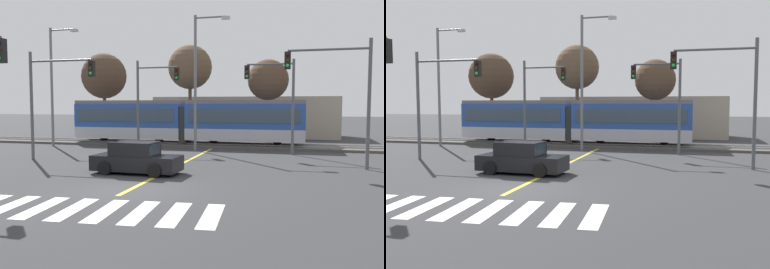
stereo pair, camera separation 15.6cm
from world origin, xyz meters
The scene contains 24 objects.
ground_plane centered at (0.00, 0.00, 0.00)m, with size 200.00×200.00×0.00m, color #333335.
track_bed centered at (0.00, 16.85, 0.09)m, with size 120.00×4.00×0.18m, color #4C4742.
rail_near centered at (0.00, 16.13, 0.23)m, with size 120.00×0.08×0.10m, color #939399.
rail_far centered at (0.00, 17.57, 0.23)m, with size 120.00×0.08×0.10m, color #939399.
light_rail_tram centered at (-2.55, 16.85, 2.05)m, with size 18.50×2.64×3.43m.
crosswalk_stripe_1 centered at (-2.74, -3.40, 0.00)m, with size 0.56×2.80×0.01m, color silver.
crosswalk_stripe_2 centered at (-1.64, -3.31, 0.00)m, with size 0.56×2.80×0.01m, color silver.
crosswalk_stripe_3 centered at (-0.55, -3.22, 0.00)m, with size 0.56×2.80×0.01m, color silver.
crosswalk_stripe_4 centered at (0.55, -3.13, 0.00)m, with size 0.56×2.80×0.01m, color silver.
crosswalk_stripe_5 centered at (1.64, -3.04, 0.00)m, with size 0.56×2.80×0.01m, color silver.
crosswalk_stripe_6 centered at (2.74, -2.94, 0.00)m, with size 0.56×2.80×0.01m, color silver.
crosswalk_stripe_7 centered at (3.84, -2.85, 0.00)m, with size 0.56×2.80×0.01m, color silver.
lane_centre_line centered at (0.00, 6.84, 0.00)m, with size 0.20×16.03×0.01m, color gold.
sedan_crossing centered at (-1.20, 3.48, 0.70)m, with size 4.26×2.04×1.52m.
traffic_light_far_left centered at (-4.19, 13.36, 4.18)m, with size 3.25×0.38×6.46m.
traffic_light_mid_right centered at (8.25, 7.49, 4.33)m, with size 4.25×0.38×6.57m.
traffic_light_far_right centered at (4.80, 12.74, 4.12)m, with size 3.25×0.38×6.22m.
traffic_light_mid_left centered at (-7.74, 6.47, 4.18)m, with size 4.25×0.38×6.38m.
street_lamp_west centered at (-12.38, 13.70, 5.24)m, with size 2.47×0.28×9.23m.
street_lamp_centre centered at (-0.67, 13.49, 5.39)m, with size 2.54×0.28×9.50m.
bare_tree_far_west centered at (-11.85, 21.07, 5.96)m, with size 4.28×4.28×8.12m.
bare_tree_west centered at (-3.53, 21.73, 6.65)m, with size 4.03×4.03×8.70m.
bare_tree_east centered at (3.57, 21.23, 5.36)m, with size 3.51×3.51×7.15m.
building_backdrop_far centered at (0.81, 27.90, 2.02)m, with size 18.34×6.00×4.04m, color tan.
Camera 2 is at (6.49, -14.39, 3.31)m, focal length 38.00 mm.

